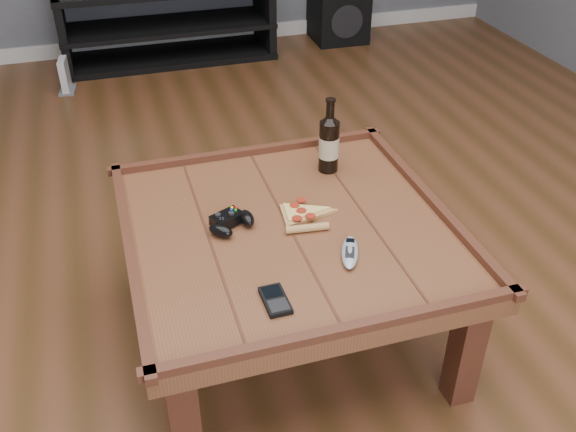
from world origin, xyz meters
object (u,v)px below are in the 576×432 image
object	(u,v)px
beer_bottle	(329,142)
game_console	(65,77)
remote_control	(350,252)
subwoofer	(338,14)
coffee_table	(289,242)
media_console	(168,24)
pizza_slice	(302,215)
game_controller	(231,222)
smartphone	(275,300)

from	to	relation	value
beer_bottle	game_console	bearing A→B (deg)	113.87
beer_bottle	remote_control	world-z (taller)	beer_bottle
beer_bottle	subwoofer	size ratio (longest dim) A/B	0.71
coffee_table	subwoofer	size ratio (longest dim) A/B	2.69
game_console	remote_control	bearing A→B (deg)	-64.59
media_console	pizza_slice	size ratio (longest dim) A/B	5.46
coffee_table	game_controller	distance (m)	0.20
pizza_slice	remote_control	xyz separation A→B (m)	(0.07, -0.23, 0.00)
beer_bottle	media_console	bearing A→B (deg)	95.46
pizza_slice	smartphone	distance (m)	0.41
smartphone	media_console	bearing A→B (deg)	86.14
coffee_table	remote_control	bearing A→B (deg)	-56.57
remote_control	subwoofer	bearing A→B (deg)	92.47
remote_control	subwoofer	xyz separation A→B (m)	(1.11, 2.99, -0.28)
coffee_table	game_controller	size ratio (longest dim) A/B	6.49
coffee_table	smartphone	world-z (taller)	coffee_table
game_controller	game_console	world-z (taller)	game_controller
media_console	smartphone	bearing A→B (deg)	-92.56
beer_bottle	game_controller	size ratio (longest dim) A/B	1.71
media_console	coffee_table	bearing A→B (deg)	-90.00
beer_bottle	smartphone	distance (m)	0.73
media_console	subwoofer	bearing A→B (deg)	2.22
beer_bottle	remote_control	size ratio (longest dim) A/B	1.64
beer_bottle	game_controller	xyz separation A→B (m)	(-0.41, -0.25, -0.09)
media_console	beer_bottle	size ratio (longest dim) A/B	5.17
beer_bottle	coffee_table	bearing A→B (deg)	-128.79
media_console	smartphone	world-z (taller)	media_console
remote_control	subwoofer	size ratio (longest dim) A/B	0.43
coffee_table	game_console	xyz separation A→B (m)	(-0.69, 2.39, -0.30)
game_controller	subwoofer	world-z (taller)	game_controller
remote_control	game_console	distance (m)	2.73
remote_control	game_console	world-z (taller)	remote_control
coffee_table	media_console	world-z (taller)	media_console
media_console	game_controller	bearing A→B (deg)	-93.65
coffee_table	pizza_slice	bearing A→B (deg)	32.02
coffee_table	game_controller	bearing A→B (deg)	165.17
game_controller	subwoofer	size ratio (longest dim) A/B	0.41
media_console	smartphone	size ratio (longest dim) A/B	11.79
beer_bottle	subwoofer	world-z (taller)	beer_bottle
media_console	remote_control	world-z (taller)	media_console
pizza_slice	smartphone	xyz separation A→B (m)	(-0.19, -0.36, -0.00)
remote_control	game_controller	bearing A→B (deg)	164.42
remote_control	coffee_table	bearing A→B (deg)	146.28
beer_bottle	pizza_slice	xyz separation A→B (m)	(-0.18, -0.26, -0.10)
media_console	game_console	world-z (taller)	media_console
beer_bottle	subwoofer	xyz separation A→B (m)	(1.00, 2.51, -0.37)
game_console	smartphone	bearing A→B (deg)	-70.62
game_controller	smartphone	bearing A→B (deg)	-109.07
smartphone	game_console	world-z (taller)	smartphone
coffee_table	beer_bottle	bearing A→B (deg)	51.21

